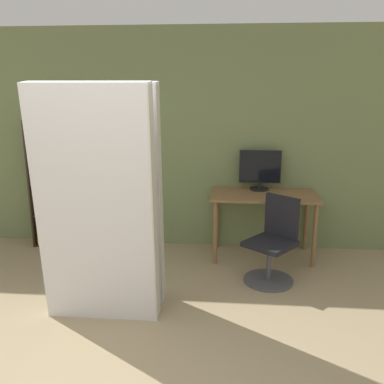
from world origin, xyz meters
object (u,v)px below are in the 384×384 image
(office_chair, at_px, (273,248))
(bookshelf, at_px, (53,188))
(mattress_near, at_px, (97,208))
(mattress_far, at_px, (108,198))
(monitor, at_px, (260,169))

(office_chair, bearing_deg, bookshelf, 162.29)
(mattress_near, bearing_deg, mattress_far, 90.00)
(office_chair, height_order, mattress_far, mattress_far)
(office_chair, bearing_deg, mattress_near, -149.66)
(bookshelf, bearing_deg, monitor, -0.23)
(office_chair, relative_size, mattress_far, 0.44)
(mattress_near, xyz_separation_m, mattress_far, (0.00, 0.32, -0.00))
(bookshelf, bearing_deg, office_chair, -17.71)
(bookshelf, relative_size, mattress_near, 0.79)
(office_chair, bearing_deg, monitor, 96.74)
(office_chair, distance_m, bookshelf, 2.86)
(monitor, xyz_separation_m, mattress_far, (-1.46, -1.44, -0.01))
(mattress_far, bearing_deg, office_chair, 20.80)
(monitor, height_order, bookshelf, bookshelf)
(mattress_near, bearing_deg, monitor, 50.36)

